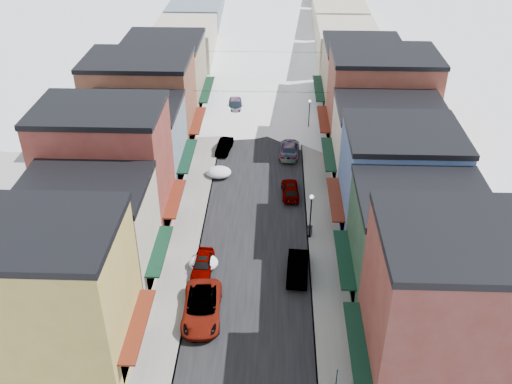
# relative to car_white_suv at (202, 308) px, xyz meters

# --- Properties ---
(road) EXTENTS (10.00, 160.00, 0.01)m
(road) POSITION_rel_car_white_suv_xyz_m (3.72, 51.67, -0.88)
(road) COLOR black
(road) RESTS_ON ground
(sidewalk_left) EXTENTS (3.20, 160.00, 0.15)m
(sidewalk_left) POSITION_rel_car_white_suv_xyz_m (-2.88, 51.67, -0.81)
(sidewalk_left) COLOR gray
(sidewalk_left) RESTS_ON ground
(sidewalk_right) EXTENTS (3.20, 160.00, 0.15)m
(sidewalk_right) POSITION_rel_car_white_suv_xyz_m (10.32, 51.67, -0.81)
(sidewalk_right) COLOR gray
(sidewalk_right) RESTS_ON ground
(curb_left) EXTENTS (0.10, 160.00, 0.15)m
(curb_left) POSITION_rel_car_white_suv_xyz_m (-1.33, 51.67, -0.81)
(curb_left) COLOR slate
(curb_left) RESTS_ON ground
(curb_right) EXTENTS (0.10, 160.00, 0.15)m
(curb_right) POSITION_rel_car_white_suv_xyz_m (8.77, 51.67, -0.81)
(curb_right) COLOR slate
(curb_right) RESTS_ON ground
(bldg_l_yellow) EXTENTS (11.30, 8.70, 11.50)m
(bldg_l_yellow) POSITION_rel_car_white_suv_xyz_m (-9.47, -4.33, 4.87)
(bldg_l_yellow) COLOR #B69A43
(bldg_l_yellow) RESTS_ON ground
(bldg_l_cream) EXTENTS (11.30, 8.20, 9.50)m
(bldg_l_cream) POSITION_rel_car_white_suv_xyz_m (-9.47, 4.17, 3.87)
(bldg_l_cream) COLOR #BBB497
(bldg_l_cream) RESTS_ON ground
(bldg_l_brick_near) EXTENTS (12.30, 8.20, 12.50)m
(bldg_l_brick_near) POSITION_rel_car_white_suv_xyz_m (-9.97, 12.17, 5.37)
(bldg_l_brick_near) COLOR maroon
(bldg_l_brick_near) RESTS_ON ground
(bldg_l_grayblue) EXTENTS (11.30, 9.20, 9.00)m
(bldg_l_grayblue) POSITION_rel_car_white_suv_xyz_m (-9.47, 20.67, 3.62)
(bldg_l_grayblue) COLOR gray
(bldg_l_grayblue) RESTS_ON ground
(bldg_l_brick_far) EXTENTS (13.30, 9.20, 11.00)m
(bldg_l_brick_far) POSITION_rel_car_white_suv_xyz_m (-10.47, 29.67, 4.62)
(bldg_l_brick_far) COLOR brown
(bldg_l_brick_far) RESTS_ON ground
(bldg_l_tan) EXTENTS (11.30, 11.20, 10.00)m
(bldg_l_tan) POSITION_rel_car_white_suv_xyz_m (-9.47, 39.67, 4.12)
(bldg_l_tan) COLOR #8D7A5D
(bldg_l_tan) RESTS_ON ground
(bldg_r_brick_near) EXTENTS (12.30, 9.20, 12.50)m
(bldg_r_brick_near) POSITION_rel_car_white_suv_xyz_m (17.42, -5.33, 5.37)
(bldg_r_brick_near) COLOR maroon
(bldg_r_brick_near) RESTS_ON ground
(bldg_r_green) EXTENTS (11.30, 9.20, 9.50)m
(bldg_r_green) POSITION_rel_car_white_suv_xyz_m (16.92, 3.67, 3.87)
(bldg_r_green) COLOR #1B3A25
(bldg_r_green) RESTS_ON ground
(bldg_r_blue) EXTENTS (11.30, 9.20, 10.50)m
(bldg_r_blue) POSITION_rel_car_white_suv_xyz_m (16.92, 12.67, 4.37)
(bldg_r_blue) COLOR #3C5789
(bldg_r_blue) RESTS_ON ground
(bldg_r_cream) EXTENTS (12.30, 9.20, 9.00)m
(bldg_r_cream) POSITION_rel_car_white_suv_xyz_m (17.42, 21.67, 3.62)
(bldg_r_cream) COLOR beige
(bldg_r_cream) RESTS_ON ground
(bldg_r_brick_far) EXTENTS (13.30, 9.20, 11.50)m
(bldg_r_brick_far) POSITION_rel_car_white_suv_xyz_m (17.92, 30.67, 4.87)
(bldg_r_brick_far) COLOR maroon
(bldg_r_brick_far) RESTS_ON ground
(bldg_r_tan) EXTENTS (11.30, 11.20, 9.50)m
(bldg_r_tan) POSITION_rel_car_white_suv_xyz_m (16.92, 40.67, 3.87)
(bldg_r_tan) COLOR #8B765B
(bldg_r_tan) RESTS_ON ground
(distant_blocks) EXTENTS (34.00, 55.00, 8.00)m
(distant_blocks) POSITION_rel_car_white_suv_xyz_m (3.72, 74.67, 3.11)
(distant_blocks) COLOR gray
(distant_blocks) RESTS_ON ground
(overhead_cables) EXTENTS (16.40, 15.04, 0.04)m
(overhead_cables) POSITION_rel_car_white_suv_xyz_m (3.72, 39.17, 5.31)
(overhead_cables) COLOR black
(overhead_cables) RESTS_ON ground
(car_white_suv) EXTENTS (3.24, 6.51, 1.77)m
(car_white_suv) POSITION_rel_car_white_suv_xyz_m (0.00, 0.00, 0.00)
(car_white_suv) COLOR silver
(car_white_suv) RESTS_ON ground
(car_silver_sedan) EXTENTS (1.91, 4.37, 1.47)m
(car_silver_sedan) POSITION_rel_car_white_suv_xyz_m (-0.58, 5.51, -0.15)
(car_silver_sedan) COLOR #ADAFB6
(car_silver_sedan) RESTS_ON ground
(car_dark_hatch) EXTENTS (1.99, 4.27, 1.36)m
(car_dark_hatch) POSITION_rel_car_white_suv_xyz_m (-0.57, 27.92, -0.21)
(car_dark_hatch) COLOR black
(car_dark_hatch) RESTS_ON ground
(car_silver_wagon) EXTENTS (2.74, 5.92, 1.67)m
(car_silver_wagon) POSITION_rel_car_white_suv_xyz_m (-0.04, 39.69, -0.05)
(car_silver_wagon) COLOR #909497
(car_silver_wagon) RESTS_ON ground
(car_green_sedan) EXTENTS (2.06, 5.16, 1.67)m
(car_green_sedan) POSITION_rel_car_white_suv_xyz_m (7.66, 5.37, -0.05)
(car_green_sedan) COLOR black
(car_green_sedan) RESTS_ON ground
(car_gray_suv) EXTENTS (2.00, 4.52, 1.51)m
(car_gray_suv) POSITION_rel_car_white_suv_xyz_m (7.22, 18.19, -0.13)
(car_gray_suv) COLOR #989BA1
(car_gray_suv) RESTS_ON ground
(car_black_sedan) EXTENTS (2.55, 5.62, 1.60)m
(car_black_sedan) POSITION_rel_car_white_suv_xyz_m (7.22, 27.35, -0.09)
(car_black_sedan) COLOR black
(car_black_sedan) RESTS_ON ground
(car_lane_silver) EXTENTS (2.02, 4.84, 1.64)m
(car_lane_silver) POSITION_rel_car_white_suv_xyz_m (2.06, 47.55, -0.07)
(car_lane_silver) COLOR gray
(car_lane_silver) RESTS_ON ground
(car_lane_white) EXTENTS (3.39, 6.16, 1.63)m
(car_lane_white) POSITION_rel_car_white_suv_xyz_m (4.81, 64.83, -0.07)
(car_lane_white) COLOR silver
(car_lane_white) RESTS_ON ground
(parking_sign) EXTENTS (0.08, 0.34, 2.52)m
(parking_sign) POSITION_rel_car_white_suv_xyz_m (9.87, -7.33, 0.74)
(parking_sign) COLOR black
(parking_sign) RESTS_ON sidewalk_right
(trash_can) EXTENTS (0.50, 0.50, 0.86)m
(trash_can) POSITION_rel_car_white_suv_xyz_m (8.98, 11.20, -0.30)
(trash_can) COLOR #525457
(trash_can) RESTS_ON sidewalk_right
(streetlamp_near) EXTENTS (0.39, 0.39, 4.66)m
(streetlamp_near) POSITION_rel_car_white_suv_xyz_m (8.92, 10.71, 2.20)
(streetlamp_near) COLOR black
(streetlamp_near) RESTS_ON sidewalk_right
(streetlamp_far) EXTENTS (0.35, 0.35, 4.20)m
(streetlamp_far) POSITION_rel_car_white_suv_xyz_m (9.77, 33.83, 1.91)
(streetlamp_far) COLOR black
(streetlamp_far) RESTS_ON sidewalk_right
(snow_pile_near) EXTENTS (2.61, 2.81, 1.10)m
(snow_pile_near) POSITION_rel_car_white_suv_xyz_m (-0.56, 6.07, -0.36)
(snow_pile_near) COLOR white
(snow_pile_near) RESTS_ON ground
(snow_pile_mid) EXTENTS (2.06, 2.47, 0.87)m
(snow_pile_mid) POSITION_rel_car_white_suv_xyz_m (-1.16, 22.12, -0.47)
(snow_pile_mid) COLOR white
(snow_pile_mid) RESTS_ON ground
(snow_pile_far) EXTENTS (2.68, 2.85, 1.14)m
(snow_pile_far) POSITION_rel_car_white_suv_xyz_m (-0.62, 21.94, -0.34)
(snow_pile_far) COLOR white
(snow_pile_far) RESTS_ON ground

